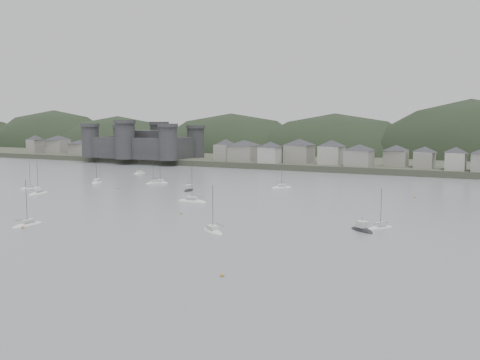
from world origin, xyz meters
The scene contains 10 objects.
ground centered at (0.00, 0.00, 0.00)m, with size 900.00×900.00×0.00m, color slate.
far_shore_land centered at (0.00, 295.00, 1.50)m, with size 900.00×250.00×3.00m, color #383D2D.
forested_ridge centered at (4.83, 269.40, -11.28)m, with size 851.55×103.94×102.57m.
castle centered at (-120.00, 179.80, 10.96)m, with size 66.00×43.00×20.00m.
waterfront_town centered at (50.59, 183.34, 8.66)m, with size 451.48×28.46×12.92m.
sailboat_lead centered at (0.90, 105.82, 0.17)m, with size 7.33×8.41×11.63m.
moored_fleet centered at (-3.00, 57.08, 0.18)m, with size 249.69×174.90×13.93m.
motor_launch_near centered at (46.27, 45.09, 0.30)m, with size 7.06×6.31×3.69m.
motor_launch_far centered at (-25.20, 84.42, 0.30)m, with size 3.96×7.21×3.65m.
mooring_buoys centered at (-4.32, 54.95, 0.15)m, with size 185.85×105.46×0.70m.
Camera 1 is at (75.59, -68.89, 24.08)m, focal length 39.39 mm.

